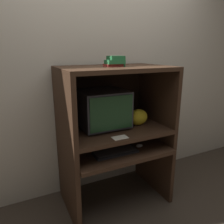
{
  "coord_description": "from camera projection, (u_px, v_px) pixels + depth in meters",
  "views": [
    {
      "loc": [
        -0.9,
        -1.46,
        1.51
      ],
      "look_at": [
        -0.03,
        0.33,
        0.95
      ],
      "focal_mm": 35.0,
      "sensor_mm": 36.0,
      "label": 1
    }
  ],
  "objects": [
    {
      "name": "paper_card",
      "position": [
        120.0,
        138.0,
        1.87
      ],
      "size": [
        0.13,
        0.09,
        0.0
      ],
      "color": "beige",
      "rests_on": "desk_monitor_shelf"
    },
    {
      "name": "book_stack",
      "position": [
        114.0,
        63.0,
        1.9
      ],
      "size": [
        0.16,
        0.12,
        0.06
      ],
      "color": "maroon",
      "rests_on": "hutch_upper"
    },
    {
      "name": "ground_plane",
      "position": [
        130.0,
        217.0,
        2.06
      ],
      "size": [
        12.0,
        12.0,
        0.0
      ],
      "primitive_type": "plane",
      "color": "#3D3328"
    },
    {
      "name": "snack_bag",
      "position": [
        138.0,
        117.0,
        2.18
      ],
      "size": [
        0.2,
        0.15,
        0.16
      ],
      "color": "gold",
      "rests_on": "desk_monitor_shelf"
    },
    {
      "name": "desk_base",
      "position": [
        117.0,
        167.0,
        2.19
      ],
      "size": [
        1.01,
        0.7,
        0.61
      ],
      "color": "#382316",
      "rests_on": "ground_plane"
    },
    {
      "name": "desk_monitor_shelf",
      "position": [
        115.0,
        131.0,
        2.14
      ],
      "size": [
        1.01,
        0.66,
        0.19
      ],
      "color": "#382316",
      "rests_on": "desk_base"
    },
    {
      "name": "hutch_upper",
      "position": [
        113.0,
        87.0,
        2.05
      ],
      "size": [
        1.01,
        0.66,
        0.58
      ],
      "color": "#382316",
      "rests_on": "desk_monitor_shelf"
    },
    {
      "name": "storage_box",
      "position": [
        116.0,
        61.0,
        1.92
      ],
      "size": [
        0.13,
        0.11,
        0.09
      ],
      "color": "#236638",
      "rests_on": "hutch_upper"
    },
    {
      "name": "mouse",
      "position": [
        139.0,
        146.0,
        2.12
      ],
      "size": [
        0.07,
        0.05,
        0.03
      ],
      "color": "#B7B7B7",
      "rests_on": "desk_base"
    },
    {
      "name": "wall_back",
      "position": [
        99.0,
        72.0,
        2.33
      ],
      "size": [
        6.0,
        0.06,
        2.6
      ],
      "color": "beige",
      "rests_on": "ground_plane"
    },
    {
      "name": "crt_monitor",
      "position": [
        102.0,
        108.0,
        2.09
      ],
      "size": [
        0.45,
        0.43,
        0.36
      ],
      "color": "#333338",
      "rests_on": "desk_monitor_shelf"
    },
    {
      "name": "keyboard",
      "position": [
        115.0,
        152.0,
        2.0
      ],
      "size": [
        0.41,
        0.16,
        0.03
      ],
      "color": "black",
      "rests_on": "desk_base"
    }
  ]
}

